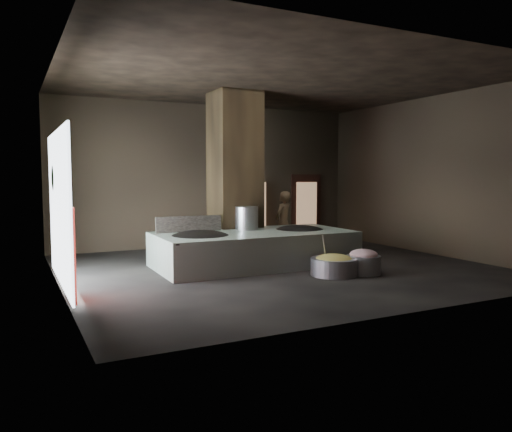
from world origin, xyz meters
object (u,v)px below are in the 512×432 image
wok_left (200,239)px  meat_basin (363,265)px  stock_pot (247,219)px  wok_right (299,233)px  cook (283,222)px  veg_basin (334,267)px  hearth_platform (254,249)px

wok_left → meat_basin: bearing=-32.3°
wok_left → stock_pot: (1.50, 0.60, 0.38)m
wok_left → wok_right: (2.80, 0.10, 0.00)m
wok_right → cook: cook is taller
stock_pot → meat_basin: size_ratio=0.82×
stock_pot → meat_basin: bearing=-56.9°
wok_right → veg_basin: size_ratio=1.36×
wok_right → stock_pot: size_ratio=2.25×
stock_pot → veg_basin: (1.02, -2.45, -0.94)m
wok_right → cook: size_ratio=0.80×
hearth_platform → wok_right: wok_right is taller
hearth_platform → veg_basin: hearth_platform is taller
wok_right → cook: 1.48m
stock_pot → cook: size_ratio=0.35×
cook → wok_left: bearing=-5.5°
veg_basin → hearth_platform: bearing=119.4°
wok_left → meat_basin: (3.22, -2.03, -0.54)m
wok_left → wok_right: 2.80m
veg_basin → meat_basin: meat_basin is taller
veg_basin → meat_basin: 0.72m
wok_right → meat_basin: (0.42, -2.13, -0.54)m
veg_basin → meat_basin: bearing=-14.5°
cook → meat_basin: bearing=59.7°
wok_left → stock_pot: stock_pot is taller
stock_pot → veg_basin: size_ratio=0.60×
veg_basin → meat_basin: size_ratio=1.36×
hearth_platform → cook: cook is taller
hearth_platform → stock_pot: size_ratio=7.67×
hearth_platform → meat_basin: (1.77, -2.08, -0.21)m
wok_right → meat_basin: size_ratio=1.85×
wok_right → hearth_platform: bearing=-177.9°
stock_pot → veg_basin: stock_pot is taller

